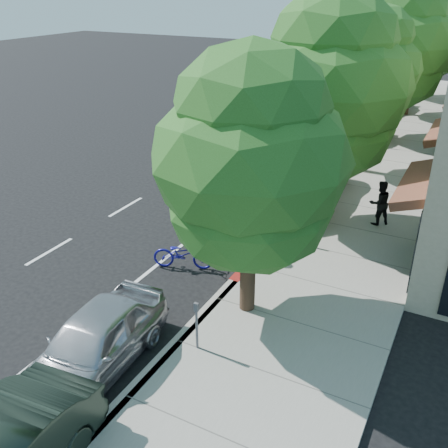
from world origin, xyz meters
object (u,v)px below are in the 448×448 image
Objects in this scene: street_tree_5 at (428,42)px; cyclist at (236,230)px; street_tree_1 at (330,89)px; dark_suv_far at (386,100)px; silver_suv at (297,181)px; near_car_a at (94,342)px; bicycle at (183,254)px; street_tree_2 at (371,71)px; white_pickup at (328,123)px; pedestrian at (380,203)px; street_tree_0 at (250,163)px; street_tree_4 at (417,39)px; dark_sedan at (355,130)px; street_tree_3 at (399,46)px.

street_tree_5 is 27.67m from cyclist.
street_tree_1 reaches higher than dark_suv_far.
street_tree_1 is 1.59× the size of dark_suv_far.
near_car_a is at bearing -96.36° from silver_suv.
bicycle is (-2.69, -4.83, -4.32)m from street_tree_1.
silver_suv is at bearing 12.67° from cyclist.
street_tree_1 is 24.01m from street_tree_5.
near_car_a is at bearing -97.74° from street_tree_2.
white_pickup is 11.70m from pedestrian.
dark_suv_far is (-1.40, -5.55, -3.19)m from street_tree_5.
bicycle is at bearing -95.34° from street_tree_5.
street_tree_0 reaches higher than white_pickup.
street_tree_2 reaches higher than near_car_a.
pedestrian is (1.94, -23.28, -3.09)m from street_tree_5.
street_tree_4 is (0.00, 12.00, 0.21)m from street_tree_2.
dark_sedan is at bearing -95.92° from street_tree_5.
cyclist is 1.14× the size of pedestrian.
dark_suv_far is at bearing 102.25° from street_tree_3.
street_tree_4 is 8.41m from white_pickup.
silver_suv is at bearing -93.56° from street_tree_5.
street_tree_2 is at bearing 70.04° from silver_suv.
street_tree_5 reaches higher than dark_suv_far.
dark_suv_far is (-1.40, 6.45, -4.06)m from street_tree_3.
street_tree_2 is at bearing -61.59° from white_pickup.
street_tree_0 is 1.63× the size of near_car_a.
cyclist reaches higher than dark_suv_far.
dark_suv_far is at bearing 95.13° from dark_sedan.
street_tree_5 reaches higher than cyclist.
street_tree_5 is 3.73× the size of bicycle.
white_pickup is (-0.41, 16.11, 0.25)m from bicycle.
pedestrian is at bearing -83.60° from street_tree_4.
near_car_a is at bearing -102.51° from street_tree_1.
bicycle is at bearing -90.55° from white_pickup.
street_tree_1 is 1.24× the size of silver_suv.
street_tree_0 is 0.96× the size of street_tree_2.
silver_suv is at bearing 133.03° from street_tree_1.
street_tree_1 reaches higher than street_tree_4.
street_tree_5 is 22.76m from silver_suv.
street_tree_0 is 30.00m from street_tree_5.
street_tree_4 is 1.21× the size of silver_suv.
cyclist is at bearing 81.69° from near_car_a.
street_tree_1 is 12.39m from white_pickup.
silver_suv is at bearing -83.16° from dark_suv_far.
dark_suv_far is 3.09× the size of pedestrian.
dark_sedan reaches higher than bicycle.
white_pickup is at bearing -114.77° from street_tree_4.
street_tree_5 reaches higher than dark_sedan.
street_tree_3 reaches higher than street_tree_4.
street_tree_4 is 6.04m from street_tree_5.
street_tree_3 reaches higher than street_tree_5.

